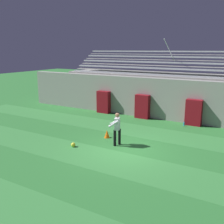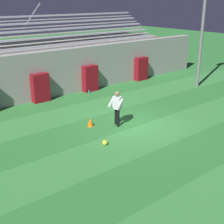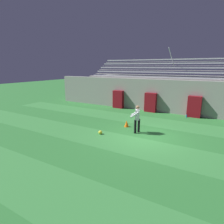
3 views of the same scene
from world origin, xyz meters
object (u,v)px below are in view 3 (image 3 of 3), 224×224
goalkeeper (137,117)px  soccer_ball (100,132)px  traffic_cone (127,124)px  padding_pillar_far_left (118,99)px  water_bottle (186,116)px  padding_pillar_gate_right (194,107)px  padding_pillar_gate_left (151,102)px

goalkeeper → soccer_ball: (-1.74, -1.31, -0.84)m
traffic_cone → padding_pillar_far_left: bearing=123.8°
water_bottle → traffic_cone: bearing=-124.6°
padding_pillar_gate_right → traffic_cone: bearing=-125.6°
padding_pillar_gate_left → water_bottle: (3.07, -0.46, -0.71)m
goalkeeper → water_bottle: (2.00, 5.10, -0.83)m
padding_pillar_gate_right → padding_pillar_gate_left: bearing=180.0°
soccer_ball → goalkeeper: bearing=36.9°
goalkeeper → padding_pillar_far_left: bearing=127.5°
padding_pillar_far_left → soccer_ball: size_ratio=7.52×
water_bottle → goalkeeper: bearing=-111.4°
padding_pillar_gate_left → traffic_cone: padding_pillar_gate_left is taller
padding_pillar_gate_right → soccer_ball: 8.07m
padding_pillar_gate_right → water_bottle: (-0.44, -0.46, -0.71)m
soccer_ball → padding_pillar_gate_right: bearing=58.6°
padding_pillar_gate_right → water_bottle: padding_pillar_gate_right is taller
padding_pillar_gate_left → padding_pillar_far_left: (-3.19, 0.00, 0.00)m
padding_pillar_far_left → water_bottle: bearing=-4.2°
padding_pillar_far_left → goalkeeper: size_ratio=0.99×
padding_pillar_far_left → traffic_cone: 5.85m
padding_pillar_gate_left → soccer_ball: (-0.67, -6.86, -0.72)m
water_bottle → padding_pillar_far_left: bearing=175.8°
padding_pillar_gate_right → soccer_ball: bearing=-121.4°
goalkeeper → padding_pillar_gate_right: bearing=66.3°
padding_pillar_gate_left → soccer_ball: 6.93m
traffic_cone → water_bottle: 5.32m
padding_pillar_gate_right → goalkeeper: (-2.44, -5.56, 0.13)m
padding_pillar_gate_left → goalkeeper: (1.07, -5.56, 0.13)m
padding_pillar_far_left → goalkeeper: 7.01m
padding_pillar_gate_right → padding_pillar_far_left: (-6.70, 0.00, 0.00)m
goalkeeper → water_bottle: goalkeeper is taller
traffic_cone → water_bottle: (3.02, 4.38, -0.09)m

